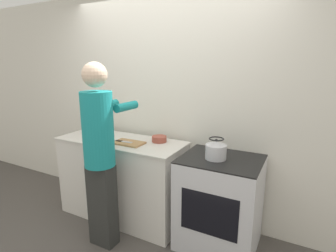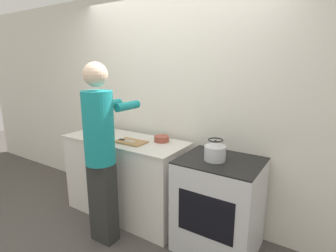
% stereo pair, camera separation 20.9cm
% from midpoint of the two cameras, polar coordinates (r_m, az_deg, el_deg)
% --- Properties ---
extents(ground_plane, '(12.00, 12.00, 0.00)m').
position_cam_midpoint_polar(ground_plane, '(2.99, -8.73, -22.99)').
color(ground_plane, '#4C4742').
extents(wall_back, '(8.00, 0.05, 2.60)m').
position_cam_midpoint_polar(wall_back, '(3.03, -1.83, 4.47)').
color(wall_back, silver).
rests_on(wall_back, ground_plane).
extents(counter, '(1.47, 0.60, 0.93)m').
position_cam_midpoint_polar(counter, '(3.17, -11.83, -11.13)').
color(counter, silver).
rests_on(counter, ground_plane).
extents(oven, '(0.74, 0.62, 0.91)m').
position_cam_midpoint_polar(oven, '(2.68, 8.82, -16.16)').
color(oven, silver).
rests_on(oven, ground_plane).
extents(person, '(0.33, 0.57, 1.79)m').
position_cam_midpoint_polar(person, '(2.56, -16.88, -4.79)').
color(person, '#2C2D2B').
rests_on(person, ground_plane).
extents(cutting_board, '(0.33, 0.20, 0.02)m').
position_cam_midpoint_polar(cutting_board, '(2.85, -10.68, -3.65)').
color(cutting_board, '#A87A4C').
rests_on(cutting_board, counter).
extents(knife, '(0.20, 0.04, 0.01)m').
position_cam_midpoint_polar(knife, '(2.87, -11.74, -3.34)').
color(knife, silver).
rests_on(knife, cutting_board).
extents(kettle, '(0.19, 0.19, 0.20)m').
position_cam_midpoint_polar(kettle, '(2.44, 7.99, -5.26)').
color(kettle, silver).
rests_on(kettle, oven).
extents(bowl_prep, '(0.16, 0.16, 0.06)m').
position_cam_midpoint_polar(bowl_prep, '(2.87, -4.01, -2.85)').
color(bowl_prep, '#9E4738').
rests_on(bowl_prep, counter).
extents(canister_jar, '(0.16, 0.16, 0.17)m').
position_cam_midpoint_polar(canister_jar, '(3.32, -17.39, -0.31)').
color(canister_jar, '#756047').
rests_on(canister_jar, counter).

